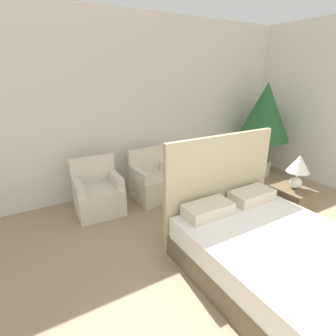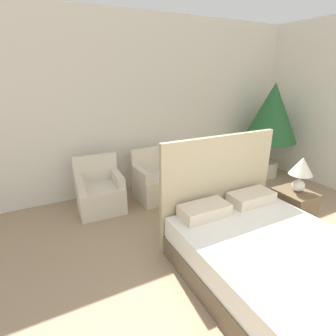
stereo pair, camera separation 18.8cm
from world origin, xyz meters
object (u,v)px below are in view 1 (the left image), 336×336
at_px(nightstand, 290,206).
at_px(table_lamp, 298,167).
at_px(bed, 286,261).
at_px(armchair_near_window_left, 99,196).
at_px(armchair_near_window_right, 154,183).
at_px(potted_palm, 265,115).

xyz_separation_m(nightstand, table_lamp, (0.03, -0.00, 0.57)).
height_order(bed, armchair_near_window_left, bed).
xyz_separation_m(armchair_near_window_left, armchair_near_window_right, (0.93, -0.00, 0.00)).
bearing_deg(armchair_near_window_left, nightstand, -33.76).
relative_size(bed, nightstand, 4.27).
bearing_deg(potted_palm, table_lamp, -125.21).
xyz_separation_m(bed, armchair_near_window_left, (-1.15, 2.35, -0.01)).
xyz_separation_m(potted_palm, nightstand, (-1.12, -1.55, -0.95)).
xyz_separation_m(armchair_near_window_left, nightstand, (2.22, -1.63, -0.01)).
bearing_deg(potted_palm, nightstand, -125.89).
xyz_separation_m(potted_palm, table_lamp, (-1.09, -1.55, -0.39)).
distance_m(armchair_near_window_right, nightstand, 2.07).
bearing_deg(armchair_near_window_left, table_lamp, -33.44).
bearing_deg(armchair_near_window_left, potted_palm, 1.20).
bearing_deg(armchair_near_window_right, table_lamp, -55.11).
xyz_separation_m(armchair_near_window_left, potted_palm, (3.34, -0.08, 0.95)).
distance_m(bed, table_lamp, 1.41).
relative_size(armchair_near_window_right, potted_palm, 0.45).
height_order(potted_palm, nightstand, potted_palm).
relative_size(armchair_near_window_right, table_lamp, 1.76).
bearing_deg(armchair_near_window_right, nightstand, -55.68).
bearing_deg(nightstand, bed, -145.93).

